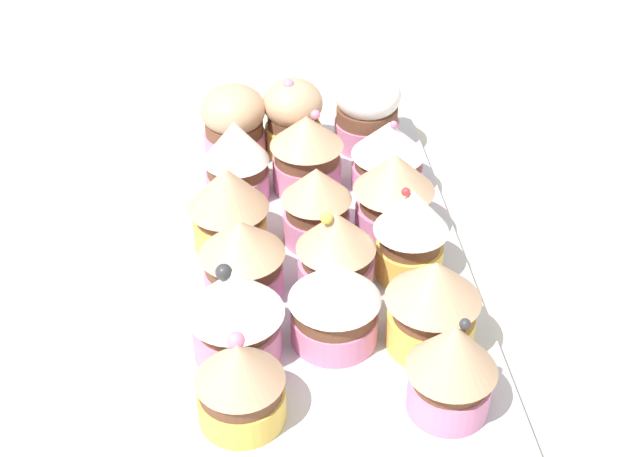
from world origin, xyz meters
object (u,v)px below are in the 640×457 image
cupcake_13 (242,256)px  cupcake_6 (335,301)px  cupcake_3 (394,193)px  cupcake_9 (312,151)px  cupcake_15 (236,159)px  cupcake_16 (234,123)px  cupcake_2 (411,231)px  cupcake_7 (336,251)px  cupcake_5 (367,110)px  cupcake_8 (320,203)px  cupcake_4 (388,155)px  cupcake_10 (293,117)px  baking_tray (320,264)px  cupcake_11 (240,381)px  cupcake_1 (433,302)px  cupcake_12 (235,311)px  cupcake_14 (228,206)px  cupcake_0 (452,366)px

cupcake_13 → cupcake_6: bearing=-133.4°
cupcake_3 → cupcake_9: cupcake_3 is taller
cupcake_15 → cupcake_16: size_ratio=1.02×
cupcake_15 → cupcake_2: bearing=-133.8°
cupcake_7 → cupcake_15: (13.40, 6.84, 0.05)cm
cupcake_5 → cupcake_8: bearing=157.0°
cupcake_2 → cupcake_16: size_ratio=1.12×
cupcake_2 → cupcake_16: (18.22, 12.66, -0.47)cm
cupcake_6 → cupcake_2: bearing=-45.4°
cupcake_4 → cupcake_10: (6.69, 7.63, 0.39)cm
baking_tray → cupcake_11: size_ratio=6.21×
cupcake_1 → cupcake_7: (6.51, 5.84, -0.17)cm
baking_tray → cupcake_7: size_ratio=5.70×
cupcake_4 → cupcake_6: size_ratio=0.98×
baking_tray → cupcake_8: 4.88cm
cupcake_8 → cupcake_11: same height
baking_tray → cupcake_10: bearing=2.4°
cupcake_3 → cupcake_12: size_ratio=0.98×
cupcake_8 → cupcake_9: bearing=-1.1°
cupcake_6 → cupcake_16: (24.72, 6.07, 0.10)cm
cupcake_12 → cupcake_14: size_ratio=1.05×
cupcake_4 → cupcake_9: size_ratio=0.91×
cupcake_9 → cupcake_0: bearing=-167.0°
cupcake_0 → cupcake_15: 28.80cm
baking_tray → cupcake_7: cupcake_7 is taller
cupcake_0 → cupcake_8: 19.85cm
cupcake_0 → cupcake_12: 14.94cm
cupcake_0 → cupcake_15: cupcake_0 is taller
baking_tray → cupcake_9: (10.18, -0.43, 4.28)cm
cupcake_14 → cupcake_15: same height
cupcake_4 → cupcake_13: (-12.64, 13.08, 0.08)cm
cupcake_0 → cupcake_1: cupcake_0 is taller
baking_tray → cupcake_10: size_ratio=5.57×
cupcake_13 → cupcake_2: bearing=-86.8°
cupcake_0 → cupcake_1: (5.98, -0.06, 0.04)cm
baking_tray → cupcake_13: size_ratio=6.48×
baking_tray → cupcake_16: (15.70, 6.08, 4.23)cm
cupcake_3 → cupcake_9: size_ratio=1.03×
cupcake_0 → cupcake_7: bearing=24.9°
cupcake_13 → cupcake_4: bearing=-46.0°
cupcake_12 → cupcake_3: bearing=-46.7°
cupcake_16 → cupcake_14: bearing=176.2°
cupcake_9 → cupcake_16: cupcake_9 is taller
cupcake_5 → cupcake_15: bearing=119.7°
cupcake_7 → cupcake_16: 20.64cm
cupcake_6 → cupcake_8: 11.60cm
cupcake_6 → cupcake_14: 13.58cm
cupcake_12 → cupcake_16: (25.35, -0.78, -0.24)cm
cupcake_9 → cupcake_2: bearing=-154.1°
cupcake_13 → cupcake_15: 12.86cm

